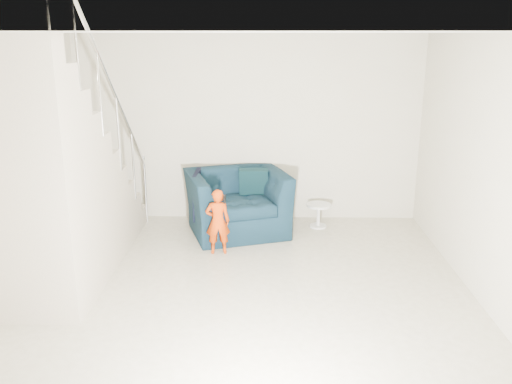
% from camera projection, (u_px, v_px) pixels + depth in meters
% --- Properties ---
extents(floor, '(5.50, 5.50, 0.00)m').
position_uv_depth(floor, '(239.00, 303.00, 5.63)').
color(floor, gray).
rests_on(floor, ground).
extents(ceiling, '(5.50, 5.50, 0.00)m').
position_uv_depth(ceiling, '(236.00, 32.00, 4.87)').
color(ceiling, silver).
rests_on(ceiling, back_wall).
extents(back_wall, '(5.00, 0.00, 5.00)m').
position_uv_depth(back_wall, '(248.00, 129.00, 7.89)').
color(back_wall, '#AFA68F').
rests_on(back_wall, floor).
extents(front_wall, '(5.00, 0.00, 5.00)m').
position_uv_depth(front_wall, '(207.00, 322.00, 2.61)').
color(front_wall, '#AFA68F').
rests_on(front_wall, floor).
extents(right_wall, '(0.00, 5.50, 5.50)m').
position_uv_depth(right_wall, '(498.00, 179.00, 5.20)').
color(right_wall, '#AFA68F').
rests_on(right_wall, floor).
extents(armchair, '(1.61, 1.50, 0.86)m').
position_uv_depth(armchair, '(237.00, 202.00, 7.54)').
color(armchair, black).
rests_on(armchair, floor).
extents(toddler, '(0.33, 0.24, 0.84)m').
position_uv_depth(toddler, '(218.00, 222.00, 6.80)').
color(toddler, '#9B1D05').
rests_on(toddler, floor).
extents(side_table, '(0.35, 0.35, 0.35)m').
position_uv_depth(side_table, '(318.00, 212.00, 7.78)').
color(side_table, silver).
rests_on(side_table, floor).
extents(staircase, '(1.02, 3.03, 3.62)m').
position_uv_depth(staircase, '(59.00, 199.00, 5.94)').
color(staircase, '#ADA089').
rests_on(staircase, floor).
extents(cushion, '(0.40, 0.19, 0.40)m').
position_uv_depth(cushion, '(254.00, 182.00, 7.67)').
color(cushion, black).
rests_on(cushion, armchair).
extents(throw, '(0.06, 0.57, 0.64)m').
position_uv_depth(throw, '(197.00, 194.00, 7.54)').
color(throw, black).
rests_on(throw, armchair).
extents(phone, '(0.03, 0.05, 0.10)m').
position_uv_depth(phone, '(225.00, 199.00, 6.65)').
color(phone, black).
rests_on(phone, toddler).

